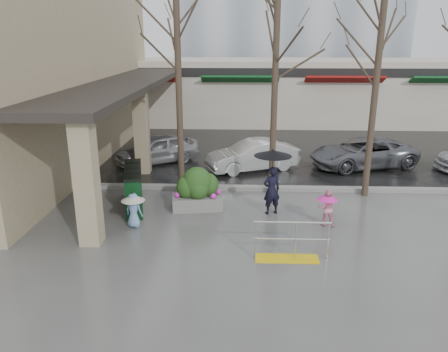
# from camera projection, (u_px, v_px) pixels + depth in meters

# --- Properties ---
(ground) EXTENTS (120.00, 120.00, 0.00)m
(ground) POSITION_uv_depth(u_px,v_px,m) (236.00, 237.00, 12.21)
(ground) COLOR #51514F
(ground) RESTS_ON ground
(street_asphalt) EXTENTS (120.00, 36.00, 0.01)m
(street_asphalt) POSITION_uv_depth(u_px,v_px,m) (240.00, 111.00, 33.16)
(street_asphalt) COLOR black
(street_asphalt) RESTS_ON ground
(curb) EXTENTS (120.00, 0.30, 0.15)m
(curb) POSITION_uv_depth(u_px,v_px,m) (238.00, 188.00, 15.99)
(curb) COLOR gray
(curb) RESTS_ON ground
(near_building) EXTENTS (6.00, 18.00, 8.00)m
(near_building) POSITION_uv_depth(u_px,v_px,m) (33.00, 70.00, 18.97)
(near_building) COLOR tan
(near_building) RESTS_ON ground
(canopy_slab) EXTENTS (2.80, 18.00, 0.25)m
(canopy_slab) POSITION_uv_depth(u_px,v_px,m) (129.00, 79.00, 18.92)
(canopy_slab) COLOR #2D2823
(canopy_slab) RESTS_ON pillar_front
(pillar_front) EXTENTS (0.55, 0.55, 3.50)m
(pillar_front) POSITION_uv_depth(u_px,v_px,m) (87.00, 182.00, 11.35)
(pillar_front) COLOR tan
(pillar_front) RESTS_ON ground
(pillar_back) EXTENTS (0.55, 0.55, 3.50)m
(pillar_back) POSITION_uv_depth(u_px,v_px,m) (142.00, 131.00, 17.54)
(pillar_back) COLOR tan
(pillar_back) RESTS_ON ground
(storefront_row) EXTENTS (34.00, 6.74, 4.00)m
(storefront_row) POSITION_uv_depth(u_px,v_px,m) (271.00, 91.00, 28.63)
(storefront_row) COLOR beige
(storefront_row) RESTS_ON ground
(handrail) EXTENTS (1.90, 0.50, 1.03)m
(handrail) POSITION_uv_depth(u_px,v_px,m) (290.00, 245.00, 10.90)
(handrail) COLOR yellow
(handrail) RESTS_ON ground
(tree_west) EXTENTS (3.20, 3.20, 6.80)m
(tree_west) POSITION_uv_depth(u_px,v_px,m) (177.00, 46.00, 14.18)
(tree_west) COLOR #382B21
(tree_west) RESTS_ON ground
(tree_midwest) EXTENTS (3.20, 3.20, 7.00)m
(tree_midwest) POSITION_uv_depth(u_px,v_px,m) (276.00, 41.00, 14.01)
(tree_midwest) COLOR #382B21
(tree_midwest) RESTS_ON ground
(tree_mideast) EXTENTS (3.20, 3.20, 6.50)m
(tree_mideast) POSITION_uv_depth(u_px,v_px,m) (379.00, 53.00, 13.99)
(tree_mideast) COLOR #382B21
(tree_mideast) RESTS_ON ground
(woman) EXTENTS (1.17, 1.17, 2.11)m
(woman) POSITION_uv_depth(u_px,v_px,m) (272.00, 174.00, 13.48)
(woman) COLOR black
(woman) RESTS_ON ground
(child_pink) EXTENTS (0.63, 0.63, 1.10)m
(child_pink) POSITION_uv_depth(u_px,v_px,m) (327.00, 205.00, 12.81)
(child_pink) COLOR pink
(child_pink) RESTS_ON ground
(child_blue) EXTENTS (0.69, 0.69, 1.05)m
(child_blue) POSITION_uv_depth(u_px,v_px,m) (133.00, 206.00, 12.69)
(child_blue) COLOR #78A2D6
(child_blue) RESTS_ON ground
(planter) EXTENTS (1.71, 1.04, 1.40)m
(planter) POSITION_uv_depth(u_px,v_px,m) (198.00, 189.00, 14.07)
(planter) COLOR slate
(planter) RESTS_ON ground
(news_boxes) EXTENTS (1.06, 2.43, 1.33)m
(news_boxes) POSITION_uv_depth(u_px,v_px,m) (134.00, 188.00, 14.21)
(news_boxes) COLOR #0D3A17
(news_boxes) RESTS_ON ground
(car_a) EXTENTS (3.93, 3.22, 1.26)m
(car_a) POSITION_uv_depth(u_px,v_px,m) (157.00, 149.00, 19.30)
(car_a) COLOR #9F9FA3
(car_a) RESTS_ON ground
(car_b) EXTENTS (4.04, 2.68, 1.26)m
(car_b) POSITION_uv_depth(u_px,v_px,m) (253.00, 155.00, 18.24)
(car_b) COLOR silver
(car_b) RESTS_ON ground
(car_c) EXTENTS (4.94, 3.26, 1.26)m
(car_c) POSITION_uv_depth(u_px,v_px,m) (363.00, 153.00, 18.69)
(car_c) COLOR slate
(car_c) RESTS_ON ground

